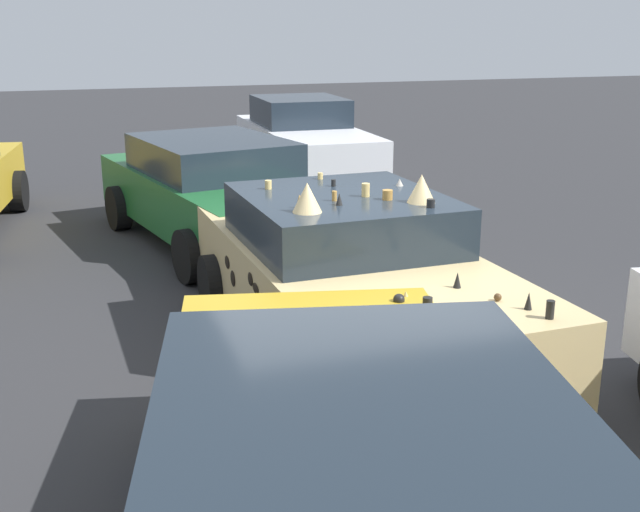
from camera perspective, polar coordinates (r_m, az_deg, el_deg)
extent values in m
plane|color=#2D2D30|center=(7.18, 2.29, -6.69)|extent=(60.00, 60.00, 0.00)
cube|color=#D8BC7F|center=(6.97, 2.35, -2.20)|extent=(4.39, 1.99, 0.68)
cube|color=#1E2833|center=(7.03, 1.64, 2.69)|extent=(1.90, 1.76, 0.43)
cylinder|color=black|center=(6.41, 14.89, -7.30)|extent=(0.61, 0.24, 0.60)
cylinder|color=black|center=(5.61, -1.46, -10.25)|extent=(0.61, 0.24, 0.60)
cylinder|color=black|center=(8.59, 4.75, -0.64)|extent=(0.61, 0.24, 0.60)
cylinder|color=black|center=(8.01, -7.63, -2.01)|extent=(0.61, 0.24, 0.60)
ellipsoid|color=black|center=(7.40, -6.70, -0.44)|extent=(0.16, 0.03, 0.12)
ellipsoid|color=black|center=(7.94, -7.53, -0.71)|extent=(0.16, 0.03, 0.11)
ellipsoid|color=black|center=(5.49, -1.29, -7.64)|extent=(0.15, 0.03, 0.15)
ellipsoid|color=black|center=(7.24, -6.29, -1.62)|extent=(0.16, 0.03, 0.15)
ellipsoid|color=black|center=(6.48, -4.65, -2.36)|extent=(0.17, 0.03, 0.09)
ellipsoid|color=black|center=(7.21, 9.62, -0.88)|extent=(0.20, 0.03, 0.09)
ellipsoid|color=black|center=(8.68, 4.22, 0.68)|extent=(0.11, 0.02, 0.10)
ellipsoid|color=black|center=(6.62, -5.04, -1.67)|extent=(0.14, 0.02, 0.11)
ellipsoid|color=black|center=(7.68, 7.75, -1.23)|extent=(0.12, 0.02, 0.12)
ellipsoid|color=black|center=(6.65, 12.52, -2.39)|extent=(0.15, 0.03, 0.11)
ellipsoid|color=black|center=(7.76, 7.40, -0.90)|extent=(0.15, 0.02, 0.10)
cone|color=orange|center=(5.29, 6.54, -4.06)|extent=(0.12, 0.12, 0.10)
cylinder|color=silver|center=(4.93, 6.82, -5.51)|extent=(0.13, 0.13, 0.12)
sphere|color=#51381E|center=(5.74, 12.66, -2.91)|extent=(0.06, 0.06, 0.06)
cone|color=black|center=(5.96, 9.85, -1.71)|extent=(0.06, 0.06, 0.12)
cone|color=black|center=(5.61, 14.77, -3.13)|extent=(0.06, 0.06, 0.12)
cylinder|color=black|center=(5.44, 7.73, -3.47)|extent=(0.09, 0.09, 0.10)
sphere|color=tan|center=(5.14, 6.98, -4.78)|extent=(0.08, 0.08, 0.08)
sphere|color=black|center=(5.54, 5.70, -3.14)|extent=(0.08, 0.08, 0.08)
cylinder|color=black|center=(5.48, 16.22, -3.72)|extent=(0.06, 0.06, 0.13)
cone|color=tan|center=(5.65, 6.19, -2.86)|extent=(0.09, 0.09, 0.07)
cylinder|color=orange|center=(5.23, 3.54, -4.30)|extent=(0.09, 0.09, 0.09)
cylinder|color=tan|center=(7.23, -3.74, 5.14)|extent=(0.08, 0.08, 0.08)
cone|color=#A87A38|center=(6.47, -1.49, 3.96)|extent=(0.08, 0.08, 0.12)
cylinder|color=#A87A38|center=(6.81, 4.88, 4.40)|extent=(0.11, 0.11, 0.08)
cone|color=gray|center=(7.40, 5.74, 5.30)|extent=(0.10, 0.10, 0.07)
cylinder|color=tan|center=(7.68, 0.02, 5.77)|extent=(0.06, 0.06, 0.06)
cylinder|color=tan|center=(6.91, 3.30, 4.76)|extent=(0.09, 0.09, 0.12)
cylinder|color=black|center=(7.35, 0.97, 5.28)|extent=(0.05, 0.05, 0.06)
cone|color=black|center=(6.58, 1.39, 4.11)|extent=(0.08, 0.08, 0.10)
cylinder|color=#A87A38|center=(6.74, 1.04, 4.34)|extent=(0.06, 0.06, 0.08)
cylinder|color=black|center=(6.56, 7.97, 3.77)|extent=(0.09, 0.09, 0.07)
cone|color=#D8BC7F|center=(6.72, 7.31, 4.84)|extent=(0.24, 0.24, 0.24)
cone|color=#D8BC7F|center=(6.32, -0.93, 4.24)|extent=(0.24, 0.24, 0.24)
cylinder|color=black|center=(13.10, -20.90, 4.38)|extent=(0.65, 0.31, 0.63)
cube|color=#1E602D|center=(10.46, -7.43, 4.10)|extent=(4.72, 2.67, 0.68)
cube|color=#1E2833|center=(10.45, -7.76, 7.19)|extent=(2.44, 2.05, 0.44)
cylinder|color=black|center=(9.73, 0.78, 1.53)|extent=(0.65, 0.34, 0.62)
cylinder|color=black|center=(8.97, -9.34, -0.01)|extent=(0.65, 0.34, 0.62)
cylinder|color=black|center=(12.11, -5.92, 4.45)|extent=(0.65, 0.34, 0.62)
cylinder|color=black|center=(11.51, -14.28, 3.38)|extent=(0.65, 0.34, 0.62)
cube|color=#1E2833|center=(3.12, 3.21, -14.36)|extent=(2.21, 1.96, 0.54)
cylinder|color=black|center=(5.18, -10.25, -12.60)|extent=(0.70, 0.36, 0.66)
cylinder|color=black|center=(5.32, 9.53, -11.69)|extent=(0.70, 0.36, 0.66)
cube|color=white|center=(15.31, -1.05, 8.12)|extent=(4.61, 1.78, 0.62)
cube|color=#1E2833|center=(15.61, -1.47, 10.39)|extent=(1.86, 1.61, 0.52)
cylinder|color=black|center=(14.30, 4.00, 6.43)|extent=(0.66, 0.23, 0.65)
cylinder|color=black|center=(13.77, -2.91, 6.05)|extent=(0.66, 0.23, 0.65)
cylinder|color=black|center=(16.95, 0.48, 8.05)|extent=(0.66, 0.23, 0.65)
cylinder|color=black|center=(16.50, -5.42, 7.75)|extent=(0.66, 0.23, 0.65)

